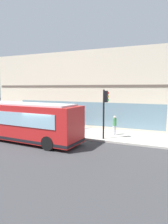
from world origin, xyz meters
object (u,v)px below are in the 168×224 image
pedestrian_near_hydrant (115,124)px  newspaper_vending_box (39,123)px  city_bus_nearside (22,122)px  pedestrian_near_building_entrance (82,120)px  pedestrian_by_light_pole (22,119)px  traffic_light_near_corner (105,105)px  fire_hydrant (77,129)px

pedestrian_near_hydrant → newspaper_vending_box: bearing=90.3°
city_bus_nearside → newspaper_vending_box: 4.77m
pedestrian_near_hydrant → newspaper_vending_box: pedestrian_near_hydrant is taller
pedestrian_near_building_entrance → pedestrian_by_light_pole: size_ratio=0.92×
traffic_light_near_corner → pedestrian_by_light_pole: 9.12m
traffic_light_near_corner → city_bus_nearside: bearing=114.1°
city_bus_nearside → pedestrian_by_light_pole: 4.35m
pedestrian_by_light_pole → pedestrian_near_building_entrance: bearing=-66.3°
pedestrian_near_building_entrance → newspaper_vending_box: 4.57m
newspaper_vending_box → fire_hydrant: bearing=-97.4°
traffic_light_near_corner → pedestrian_near_building_entrance: bearing=48.3°
pedestrian_by_light_pole → fire_hydrant: bearing=-85.1°
newspaper_vending_box → pedestrian_near_building_entrance: bearing=-73.0°
fire_hydrant → pedestrian_near_hydrant: pedestrian_near_hydrant is taller
pedestrian_near_hydrant → pedestrian_by_light_pole: size_ratio=0.96×
pedestrian_near_hydrant → pedestrian_near_building_entrance: 3.91m
pedestrian_near_building_entrance → newspaper_vending_box: pedestrian_near_building_entrance is taller
city_bus_nearside → pedestrian_near_hydrant: bearing=-55.5°
city_bus_nearside → fire_hydrant: size_ratio=13.74×
pedestrian_near_hydrant → newspaper_vending_box: size_ratio=1.88×
traffic_light_near_corner → pedestrian_by_light_pole: size_ratio=2.25×
city_bus_nearside → fire_hydrant: bearing=-39.4°
fire_hydrant → pedestrian_near_hydrant: size_ratio=0.44×
traffic_light_near_corner → pedestrian_by_light_pole: (0.54, 8.93, -1.75)m
city_bus_nearside → pedestrian_near_hydrant: (4.42, -6.41, -0.43)m
city_bus_nearside → pedestrian_by_light_pole: bearing=41.3°
city_bus_nearside → newspaper_vending_box: size_ratio=11.30×
fire_hydrant → pedestrian_by_light_pole: pedestrian_by_light_pole is taller
city_bus_nearside → pedestrian_by_light_pole: size_ratio=5.75×
traffic_light_near_corner → fire_hydrant: (1.05, 2.99, -2.41)m
city_bus_nearside → pedestrian_near_hydrant: city_bus_nearside is taller
traffic_light_near_corner → pedestrian_near_hydrant: 2.50m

